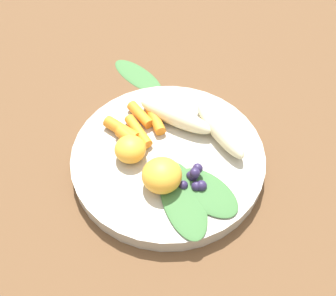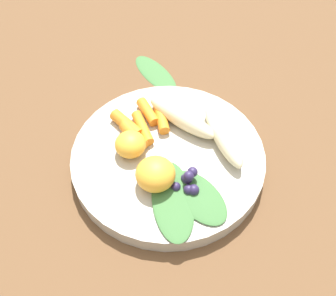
{
  "view_description": "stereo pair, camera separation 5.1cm",
  "coord_description": "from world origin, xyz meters",
  "px_view_note": "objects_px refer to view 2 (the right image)",
  "views": [
    {
      "loc": [
        0.31,
        -0.04,
        0.44
      ],
      "look_at": [
        0.0,
        0.0,
        0.03
      ],
      "focal_mm": 40.89,
      "sensor_mm": 36.0,
      "label": 1
    },
    {
      "loc": [
        0.31,
        0.01,
        0.44
      ],
      "look_at": [
        0.0,
        0.0,
        0.03
      ],
      "focal_mm": 40.89,
      "sensor_mm": 36.0,
      "label": 2
    }
  ],
  "objects_px": {
    "banana_peeled_left": "(181,117)",
    "orange_segment_near": "(155,174)",
    "banana_peeled_right": "(223,135)",
    "bowl": "(168,158)",
    "kale_leaf_stray": "(155,73)"
  },
  "relations": [
    {
      "from": "banana_peeled_left",
      "to": "orange_segment_near",
      "type": "height_order",
      "value": "orange_segment_near"
    },
    {
      "from": "bowl",
      "to": "banana_peeled_left",
      "type": "distance_m",
      "value": 0.06
    },
    {
      "from": "banana_peeled_left",
      "to": "kale_leaf_stray",
      "type": "distance_m",
      "value": 0.15
    },
    {
      "from": "banana_peeled_left",
      "to": "orange_segment_near",
      "type": "xyz_separation_m",
      "value": [
        0.1,
        -0.03,
        0.0
      ]
    },
    {
      "from": "kale_leaf_stray",
      "to": "banana_peeled_right",
      "type": "bearing_deg",
      "value": 175.49
    },
    {
      "from": "orange_segment_near",
      "to": "kale_leaf_stray",
      "type": "relative_size",
      "value": 0.45
    },
    {
      "from": "banana_peeled_right",
      "to": "orange_segment_near",
      "type": "xyz_separation_m",
      "value": [
        0.07,
        -0.09,
        0.0
      ]
    },
    {
      "from": "banana_peeled_right",
      "to": "orange_segment_near",
      "type": "distance_m",
      "value": 0.11
    },
    {
      "from": "bowl",
      "to": "orange_segment_near",
      "type": "distance_m",
      "value": 0.06
    },
    {
      "from": "banana_peeled_left",
      "to": "bowl",
      "type": "bearing_deg",
      "value": 110.01
    },
    {
      "from": "kale_leaf_stray",
      "to": "bowl",
      "type": "bearing_deg",
      "value": 152.25
    },
    {
      "from": "banana_peeled_left",
      "to": "kale_leaf_stray",
      "type": "relative_size",
      "value": 1.03
    },
    {
      "from": "bowl",
      "to": "kale_leaf_stray",
      "type": "xyz_separation_m",
      "value": [
        -0.19,
        -0.03,
        -0.01
      ]
    },
    {
      "from": "banana_peeled_right",
      "to": "bowl",
      "type": "bearing_deg",
      "value": 86.71
    },
    {
      "from": "banana_peeled_left",
      "to": "banana_peeled_right",
      "type": "distance_m",
      "value": 0.07
    }
  ]
}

